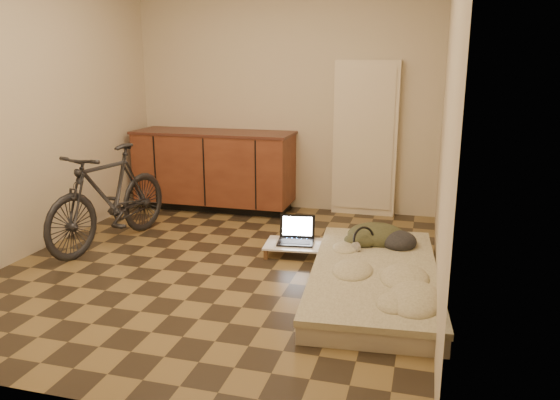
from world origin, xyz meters
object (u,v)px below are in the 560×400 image
(futon, at_px, (374,278))
(lap_desk, at_px, (300,245))
(bicycle, at_px, (109,192))
(laptop, at_px, (296,236))

(futon, bearing_deg, lap_desk, 136.15)
(bicycle, relative_size, laptop, 4.45)
(bicycle, bearing_deg, lap_desk, 16.63)
(futon, height_order, lap_desk, futon)
(bicycle, bearing_deg, futon, 1.45)
(futon, relative_size, laptop, 5.67)
(futon, bearing_deg, laptop, 135.33)
(bicycle, height_order, lap_desk, bicycle)
(laptop, bearing_deg, lap_desk, -58.64)
(bicycle, bearing_deg, laptop, 18.53)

